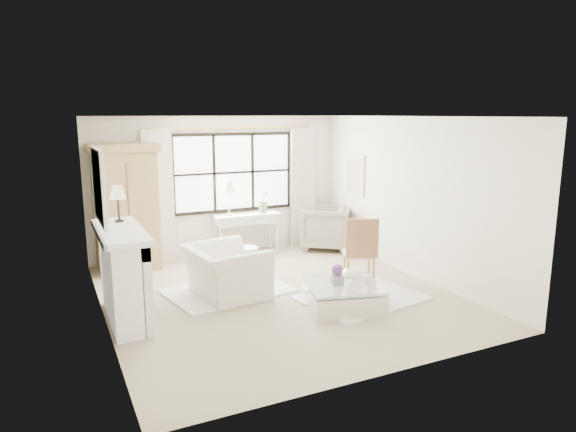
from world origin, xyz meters
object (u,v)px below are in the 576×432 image
at_px(armoire, 126,207).
at_px(console_table, 247,233).
at_px(coffee_table, 343,296).
at_px(club_armchair, 226,272).

relative_size(armoire, console_table, 1.70).
xyz_separation_m(console_table, coffee_table, (0.16, -3.40, -0.22)).
xyz_separation_m(club_armchair, coffee_table, (1.34, -1.20, -0.21)).
bearing_deg(console_table, armoire, -174.14).
bearing_deg(coffee_table, club_armchair, 153.55).
bearing_deg(club_armchair, console_table, -35.27).
distance_m(armoire, club_armchair, 2.45).
relative_size(console_table, coffee_table, 1.07).
height_order(armoire, club_armchair, armoire).
bearing_deg(armoire, club_armchair, -68.18).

